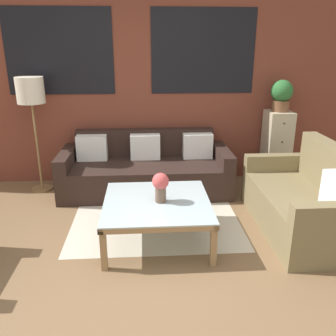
% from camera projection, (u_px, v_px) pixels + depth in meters
% --- Properties ---
extents(ground_plane, '(16.00, 16.00, 0.00)m').
position_uv_depth(ground_plane, '(131.00, 278.00, 3.04)').
color(ground_plane, brown).
extents(wall_back_brick, '(8.40, 0.09, 2.80)m').
position_uv_depth(wall_back_brick, '(133.00, 82.00, 4.87)').
color(wall_back_brick, brown).
rests_on(wall_back_brick, ground_plane).
extents(rug, '(1.87, 1.79, 0.00)m').
position_uv_depth(rug, '(155.00, 213.00, 4.19)').
color(rug, beige).
rests_on(rug, ground_plane).
extents(couch_dark, '(2.22, 0.88, 0.78)m').
position_uv_depth(couch_dark, '(146.00, 170.00, 4.79)').
color(couch_dark, black).
rests_on(couch_dark, ground_plane).
extents(settee_vintage, '(0.80, 1.56, 0.92)m').
position_uv_depth(settee_vintage, '(305.00, 203.00, 3.75)').
color(settee_vintage, olive).
rests_on(settee_vintage, ground_plane).
extents(coffee_table, '(1.04, 1.04, 0.43)m').
position_uv_depth(coffee_table, '(157.00, 206.00, 3.52)').
color(coffee_table, silver).
rests_on(coffee_table, ground_plane).
extents(floor_lamp, '(0.35, 0.35, 1.51)m').
position_uv_depth(floor_lamp, '(31.00, 96.00, 4.49)').
color(floor_lamp, olive).
rests_on(floor_lamp, ground_plane).
extents(drawer_cabinet, '(0.33, 0.41, 1.02)m').
position_uv_depth(drawer_cabinet, '(276.00, 147.00, 5.03)').
color(drawer_cabinet, '#C6B793').
rests_on(drawer_cabinet, ground_plane).
extents(potted_plant, '(0.30, 0.30, 0.42)m').
position_uv_depth(potted_plant, '(282.00, 94.00, 4.79)').
color(potted_plant, brown).
rests_on(potted_plant, drawer_cabinet).
extents(flower_vase, '(0.16, 0.16, 0.30)m').
position_uv_depth(flower_vase, '(161.00, 185.00, 3.43)').
color(flower_vase, brown).
rests_on(flower_vase, coffee_table).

